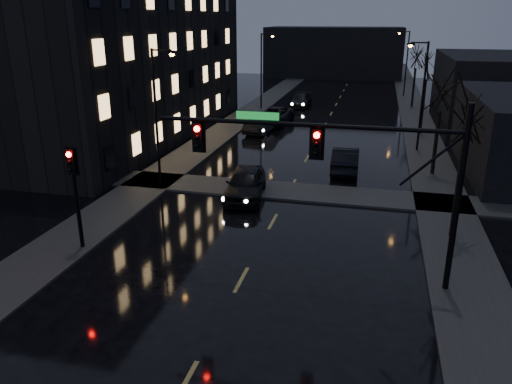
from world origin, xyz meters
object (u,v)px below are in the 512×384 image
Objects in this scene: oncoming_car_b at (262,123)px; lead_car at (345,159)px; oncoming_car_a at (245,183)px; oncoming_car_d at (301,100)px; oncoming_car_c at (274,116)px.

oncoming_car_b reaches higher than lead_car.
oncoming_car_b is at bearing -53.81° from lead_car.
oncoming_car_a is 0.99× the size of oncoming_car_d.
lead_car is (6.66, -23.89, 0.08)m from oncoming_car_d.
oncoming_car_d is at bearing 85.92° from oncoming_car_a.
oncoming_car_b is (-2.89, 16.63, -0.01)m from oncoming_car_a.
oncoming_car_c is 1.17× the size of lead_car.
oncoming_car_a reaches higher than oncoming_car_d.
oncoming_car_d is at bearing -76.32° from lead_car.
oncoming_car_a is 0.97× the size of oncoming_car_b.
oncoming_car_c is (-2.56, 20.19, -0.05)m from oncoming_car_a.
oncoming_car_d is (-1.58, 30.35, -0.12)m from oncoming_car_a.
oncoming_car_a is 8.22m from lead_car.
lead_car is (5.08, 6.46, -0.04)m from oncoming_car_a.
oncoming_car_a is at bearing -86.37° from oncoming_car_d.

